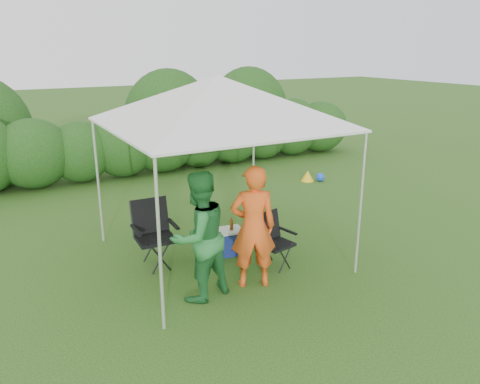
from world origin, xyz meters
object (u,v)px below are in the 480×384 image
canopy (218,101)px  man (253,227)px  cooler (227,241)px  chair_left (153,229)px  chair_right (273,236)px  woman (199,237)px

canopy → man: size_ratio=1.79×
cooler → chair_left: bearing=177.4°
man → chair_left: bearing=-32.1°
chair_right → cooler: chair_right is taller
man → cooler: 1.28m
canopy → cooler: canopy is taller
chair_right → man: size_ratio=0.48×
chair_right → chair_left: size_ratio=0.82×
chair_left → woman: woman is taller
canopy → chair_left: size_ratio=3.07×
chair_left → man: bearing=-50.7°
chair_left → chair_right: bearing=-28.0°
canopy → chair_left: (-1.01, 0.23, -1.89)m
chair_right → cooler: bearing=109.3°
canopy → chair_left: 2.16m
chair_right → canopy: bearing=117.4°
chair_right → cooler: 0.85m
cooler → woman: bearing=-123.9°
woman → cooler: size_ratio=3.22×
canopy → man: (-0.03, -1.08, -1.60)m
chair_right → woman: bearing=-177.4°
cooler → man: bearing=-90.2°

